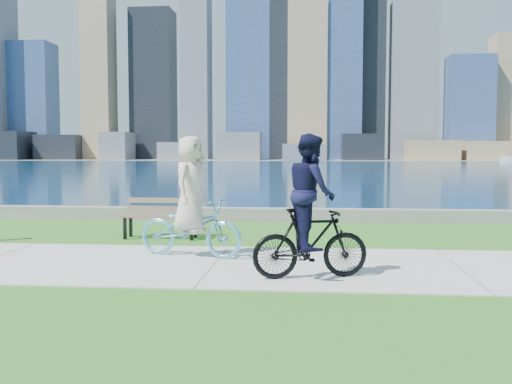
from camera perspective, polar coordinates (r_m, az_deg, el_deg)
ground at (r=9.64m, az=-4.19°, el=-7.28°), size 320.00×320.00×0.00m
concrete_path at (r=9.64m, az=-4.19°, el=-7.23°), size 80.00×3.50×0.02m
seawall at (r=15.70m, az=-0.47°, el=-2.25°), size 90.00×0.50×0.35m
bay_water at (r=81.36m, az=4.18°, el=2.66°), size 320.00×131.00×0.01m
far_shore at (r=139.35m, az=4.64°, el=3.24°), size 320.00×30.00×0.12m
city_skyline at (r=140.39m, az=3.02°, el=12.02°), size 176.96×21.54×76.00m
park_bench at (r=12.69m, az=-9.42°, el=-2.17°), size 1.70×0.62×0.87m
cyclist_woman at (r=10.25m, az=-6.59°, el=-1.99°), size 1.16×2.09×2.15m
cyclist_man at (r=8.44m, az=5.49°, el=-2.58°), size 0.91×1.80×2.14m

